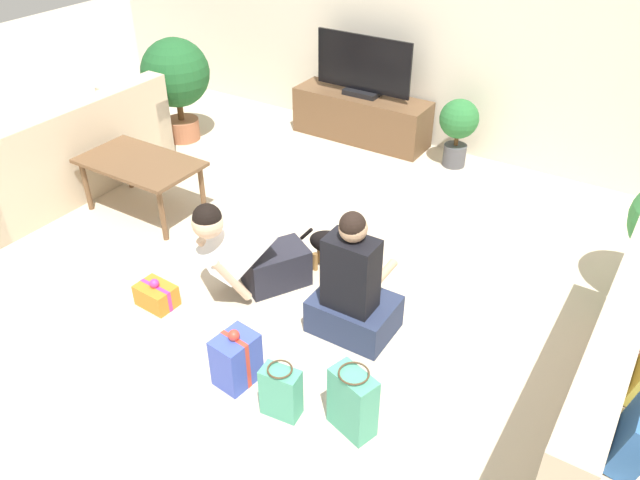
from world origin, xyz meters
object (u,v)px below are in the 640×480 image
object	(u,v)px
tv_console	(361,117)
person_sitting	(353,292)
tv	(363,69)
potted_plant_corner_left	(176,77)
coffee_table	(140,167)
sofa_left	(62,158)
gift_box_b	(236,359)
potted_plant_back_right	(458,125)
person_kneeling	(248,250)
dog	(338,244)
gift_box_a	(156,295)
gift_bag_b	(353,402)
gift_bag_a	(281,392)

from	to	relation	value
tv_console	person_sitting	bearing A→B (deg)	-61.65
tv	potted_plant_corner_left	xyz separation A→B (m)	(-1.56, -1.00, -0.08)
coffee_table	potted_plant_corner_left	world-z (taller)	potted_plant_corner_left
tv_console	tv	size ratio (longest dim) A/B	1.38
sofa_left	person_sitting	size ratio (longest dim) A/B	2.19
tv_console	gift_box_b	bearing A→B (deg)	-72.40
potted_plant_back_right	person_kneeling	xyz separation A→B (m)	(-0.45, -2.60, -0.07)
person_kneeling	sofa_left	bearing A→B (deg)	-157.31
potted_plant_corner_left	dog	world-z (taller)	potted_plant_corner_left
person_kneeling	gift_box_b	size ratio (longest dim) A/B	2.04
sofa_left	tv	world-z (taller)	tv
person_sitting	gift_box_a	xyz separation A→B (m)	(-1.25, -0.49, -0.24)
tv	gift_box_b	world-z (taller)	tv
sofa_left	potted_plant_corner_left	bearing A→B (deg)	173.84
gift_bag_b	gift_box_a	bearing A→B (deg)	173.31
person_sitting	gift_bag_b	xyz separation A→B (m)	(0.40, -0.68, -0.12)
potted_plant_back_right	gift_bag_b	xyz separation A→B (m)	(0.75, -3.26, -0.21)
gift_box_a	person_sitting	bearing A→B (deg)	21.31
person_kneeling	tv	bearing A→B (deg)	133.05
gift_box_a	gift_bag_b	size ratio (longest dim) A/B	0.64
tv	gift_box_b	distance (m)	3.58
gift_box_a	gift_bag_a	distance (m)	1.31
potted_plant_back_right	potted_plant_corner_left	bearing A→B (deg)	-160.17
person_sitting	person_kneeling	bearing A→B (deg)	0.99
potted_plant_back_right	person_sitting	xyz separation A→B (m)	(0.36, -2.58, -0.10)
person_sitting	gift_bag_b	world-z (taller)	person_sitting
gift_box_a	gift_box_b	distance (m)	0.94
tv	gift_bag_a	bearing A→B (deg)	-67.36
potted_plant_back_right	person_kneeling	world-z (taller)	person_kneeling
coffee_table	person_sitting	xyz separation A→B (m)	(2.22, -0.36, -0.10)
dog	potted_plant_back_right	bearing A→B (deg)	-14.80
coffee_table	tv_console	xyz separation A→B (m)	(0.80, 2.26, -0.18)
person_sitting	coffee_table	bearing A→B (deg)	-9.83
gift_box_a	gift_box_b	size ratio (longest dim) A/B	0.70
tv_console	gift_box_a	bearing A→B (deg)	-87.00
dog	gift_box_a	distance (m)	1.31
tv	person_kneeling	distance (m)	2.74
sofa_left	gift_bag_b	bearing A→B (deg)	74.70
gift_box_a	coffee_table	bearing A→B (deg)	138.48
coffee_table	gift_box_b	world-z (taller)	coffee_table
gift_bag_a	gift_bag_b	distance (m)	0.40
sofa_left	dog	xyz separation A→B (m)	(2.71, 0.23, -0.06)
potted_plant_corner_left	gift_box_b	size ratio (longest dim) A/B	2.70
coffee_table	tv_console	world-z (taller)	same
potted_plant_back_right	person_sitting	world-z (taller)	person_sitting
person_sitting	gift_box_b	world-z (taller)	person_sitting
gift_box_a	dog	bearing A→B (deg)	50.19
tv	gift_box_a	distance (m)	3.19
sofa_left	person_kneeling	world-z (taller)	sofa_left
potted_plant_back_right	gift_box_a	world-z (taller)	potted_plant_back_right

